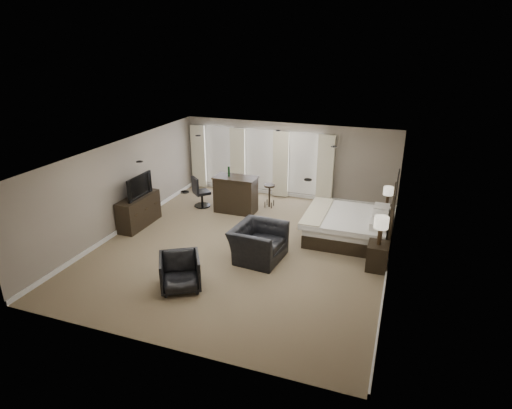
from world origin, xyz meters
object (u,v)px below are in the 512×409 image
(nightstand_far, at_px, (386,215))
(dresser, at_px, (139,211))
(nightstand_near, at_px, (377,256))
(armchair_far, at_px, (180,271))
(bar_counter, at_px, (236,194))
(lamp_far, at_px, (388,197))
(bar_stool_left, at_px, (236,190))
(armchair_near, at_px, (258,237))
(tv, at_px, (137,194))
(desk_chair, at_px, (202,192))
(bar_stool_right, at_px, (269,196))
(bed, at_px, (350,215))
(lamp_near, at_px, (380,231))

(nightstand_far, distance_m, dresser, 7.41)
(nightstand_near, xyz_separation_m, nightstand_far, (0.00, 2.90, -0.05))
(armchair_far, height_order, bar_counter, bar_counter)
(lamp_far, height_order, armchair_far, lamp_far)
(bar_stool_left, bearing_deg, nightstand_far, -3.16)
(dresser, distance_m, armchair_near, 4.09)
(tv, bearing_deg, desk_chair, -27.93)
(nightstand_near, distance_m, lamp_far, 2.95)
(tv, relative_size, bar_stool_right, 1.49)
(nightstand_near, height_order, lamp_far, lamp_far)
(nightstand_far, xyz_separation_m, bar_stool_left, (-5.01, 0.28, 0.09))
(armchair_near, distance_m, bar_stool_left, 4.23)
(nightstand_near, bearing_deg, lamp_far, 90.00)
(nightstand_far, bearing_deg, bar_stool_right, 178.36)
(lamp_far, height_order, bar_counter, bar_counter)
(bar_stool_left, bearing_deg, lamp_far, -3.16)
(desk_chair, bearing_deg, bed, -148.26)
(armchair_near, height_order, desk_chair, armchair_near)
(bed, height_order, bar_stool_left, bed)
(armchair_near, xyz_separation_m, armchair_far, (-1.17, -1.92, -0.14))
(bed, height_order, armchair_far, bed)
(bar_counter, xyz_separation_m, bar_stool_left, (-0.39, 0.93, -0.23))
(nightstand_near, relative_size, tv, 0.57)
(nightstand_near, bearing_deg, armchair_far, -149.49)
(nightstand_near, bearing_deg, dresser, 177.83)
(bar_stool_right, bearing_deg, lamp_near, -38.87)
(desk_chair, bearing_deg, dresser, 103.37)
(armchair_far, relative_size, bar_counter, 0.66)
(bar_stool_left, bearing_deg, bar_counter, -67.34)
(bar_counter, relative_size, bar_stool_left, 1.85)
(dresser, bearing_deg, lamp_far, 20.87)
(bar_counter, bearing_deg, lamp_near, -25.92)
(lamp_far, distance_m, bar_stool_left, 5.04)
(tv, bearing_deg, dresser, 0.00)
(armchair_near, distance_m, bar_stool_right, 3.59)
(nightstand_near, bearing_deg, lamp_near, 0.00)
(desk_chair, bearing_deg, bar_counter, -140.55)
(bar_stool_left, relative_size, desk_chair, 0.70)
(bed, relative_size, nightstand_near, 3.47)
(nightstand_far, height_order, armchair_far, armchair_far)
(armchair_far, xyz_separation_m, bar_stool_left, (-0.94, 5.57, -0.08))
(nightstand_near, relative_size, lamp_near, 0.93)
(nightstand_far, height_order, desk_chair, desk_chair)
(tv, xyz_separation_m, bar_counter, (2.30, 1.98, -0.40))
(nightstand_near, distance_m, armchair_near, 2.95)
(bar_stool_right, distance_m, desk_chair, 2.24)
(lamp_near, distance_m, tv, 6.92)
(bar_counter, height_order, desk_chair, bar_counter)
(bed, height_order, desk_chair, bed)
(bar_stool_right, bearing_deg, lamp_far, -1.64)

